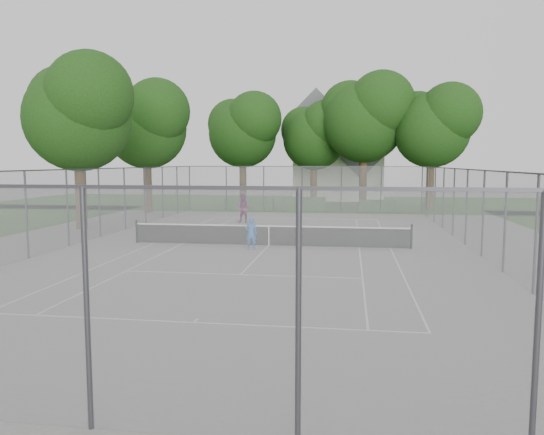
# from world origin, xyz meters

# --- Properties ---
(ground) EXTENTS (120.00, 120.00, 0.00)m
(ground) POSITION_xyz_m (0.00, 0.00, 0.00)
(ground) COLOR slate
(ground) RESTS_ON ground
(grass_far) EXTENTS (60.00, 20.00, 0.00)m
(grass_far) POSITION_xyz_m (0.00, 26.00, 0.00)
(grass_far) COLOR #214914
(grass_far) RESTS_ON ground
(court_markings) EXTENTS (11.03, 23.83, 0.01)m
(court_markings) POSITION_xyz_m (0.00, 0.00, 0.01)
(court_markings) COLOR silver
(court_markings) RESTS_ON ground
(tennis_net) EXTENTS (12.87, 0.10, 1.10)m
(tennis_net) POSITION_xyz_m (0.00, 0.00, 0.51)
(tennis_net) COLOR black
(tennis_net) RESTS_ON ground
(perimeter_fence) EXTENTS (18.08, 34.08, 3.52)m
(perimeter_fence) POSITION_xyz_m (0.00, 0.00, 1.81)
(perimeter_fence) COLOR #38383D
(perimeter_fence) RESTS_ON ground
(tree_far_left) EXTENTS (6.93, 6.32, 9.96)m
(tree_far_left) POSITION_xyz_m (-5.76, 22.81, 6.84)
(tree_far_left) COLOR #3B2715
(tree_far_left) RESTS_ON ground
(tree_far_midleft) EXTENTS (6.47, 5.90, 9.30)m
(tree_far_midleft) POSITION_xyz_m (0.47, 24.32, 6.38)
(tree_far_midleft) COLOR #3B2715
(tree_far_midleft) RESTS_ON ground
(tree_far_midright) EXTENTS (7.85, 7.17, 11.28)m
(tree_far_midright) POSITION_xyz_m (4.85, 21.83, 7.75)
(tree_far_midright) COLOR #3B2715
(tree_far_midright) RESTS_ON ground
(tree_far_right) EXTENTS (6.99, 6.38, 10.04)m
(tree_far_right) POSITION_xyz_m (10.19, 20.53, 6.90)
(tree_far_right) COLOR #3B2715
(tree_far_right) RESTS_ON ground
(tree_side_back) EXTENTS (6.90, 6.30, 9.92)m
(tree_side_back) POSITION_xyz_m (-11.45, 14.49, 6.81)
(tree_side_back) COLOR #3B2715
(tree_side_back) RESTS_ON ground
(tree_side_front) EXTENTS (6.86, 6.26, 9.86)m
(tree_side_front) POSITION_xyz_m (-11.51, 4.48, 6.77)
(tree_side_front) COLOR #3B2715
(tree_side_front) RESTS_ON ground
(hedge_left) EXTENTS (3.87, 1.16, 0.97)m
(hedge_left) POSITION_xyz_m (-4.38, 18.31, 0.48)
(hedge_left) COLOR #224F19
(hedge_left) RESTS_ON ground
(hedge_mid) EXTENTS (3.31, 0.95, 1.04)m
(hedge_mid) POSITION_xyz_m (0.08, 18.30, 0.52)
(hedge_mid) COLOR #224F19
(hedge_mid) RESTS_ON ground
(hedge_right) EXTENTS (2.87, 1.05, 0.86)m
(hedge_right) POSITION_xyz_m (5.83, 18.31, 0.43)
(hedge_right) COLOR #224F19
(hedge_right) RESTS_ON ground
(house) EXTENTS (8.76, 6.79, 10.91)m
(house) POSITION_xyz_m (2.50, 31.04, 4.39)
(house) COLOR white
(house) RESTS_ON ground
(girl_player) EXTENTS (0.58, 0.42, 1.45)m
(girl_player) POSITION_xyz_m (-0.60, -1.20, 0.73)
(girl_player) COLOR #2F60B1
(girl_player) RESTS_ON ground
(woman_player) EXTENTS (1.03, 0.89, 1.84)m
(woman_player) POSITION_xyz_m (-2.96, 8.81, 0.92)
(woman_player) COLOR #712559
(woman_player) RESTS_ON ground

